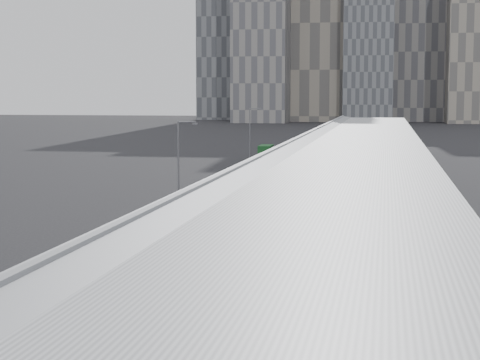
% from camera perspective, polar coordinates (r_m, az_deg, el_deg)
% --- Properties ---
extents(sidewalk, '(10.00, 170.00, 0.12)m').
position_cam_1_polar(sidewalk, '(82.28, 5.67, -1.80)').
color(sidewalk, gray).
rests_on(sidewalk, ground).
extents(lane_line, '(0.12, 160.00, 0.02)m').
position_cam_1_polar(lane_line, '(83.78, -1.51, -1.66)').
color(lane_line, gold).
rests_on(lane_line, ground).
extents(depot, '(12.45, 160.40, 7.20)m').
position_cam_1_polar(depot, '(81.65, 8.48, 0.54)').
color(depot, gray).
rests_on(depot, ground).
extents(skyline, '(145.00, 64.00, 120.00)m').
position_cam_1_polar(skyline, '(353.12, 7.46, 12.46)').
color(skyline, slate).
rests_on(skyline, ground).
extents(bus_0, '(2.76, 12.29, 3.58)m').
position_cam_1_polar(bus_0, '(37.70, -11.02, -9.08)').
color(bus_0, '#93959C').
rests_on(bus_0, ground).
extents(bus_1, '(3.08, 12.51, 3.63)m').
position_cam_1_polar(bus_1, '(47.94, -6.80, -5.72)').
color(bus_1, black).
rests_on(bus_1, ground).
extents(bus_2, '(2.71, 12.07, 3.52)m').
position_cam_1_polar(bus_2, '(63.58, -1.62, -2.80)').
color(bus_2, white).
rests_on(bus_2, ground).
extents(bus_3, '(2.89, 12.98, 3.79)m').
position_cam_1_polar(bus_3, '(75.14, -0.31, -1.34)').
color(bus_3, slate).
rests_on(bus_3, ground).
extents(bus_4, '(4.10, 14.08, 4.06)m').
position_cam_1_polar(bus_4, '(90.85, 1.83, 0.02)').
color(bus_4, '#B2B3BD').
rests_on(bus_4, ground).
extents(bus_5, '(3.13, 13.01, 3.77)m').
position_cam_1_polar(bus_5, '(102.04, 2.66, 0.62)').
color(bus_5, black).
rests_on(bus_5, ground).
extents(bus_6, '(3.67, 13.90, 4.02)m').
position_cam_1_polar(bus_6, '(117.07, 3.55, 1.37)').
color(bus_6, '#B2B2B4').
rests_on(bus_6, ground).
extents(bus_7, '(3.79, 12.94, 3.73)m').
position_cam_1_polar(bus_7, '(131.90, 4.34, 1.84)').
color(bus_7, gray).
rests_on(bus_7, ground).
extents(bus_8, '(3.25, 13.30, 3.86)m').
position_cam_1_polar(bus_8, '(144.99, 4.85, 2.23)').
color(bus_8, '#9B9CA5').
rests_on(bus_8, ground).
extents(bus_9, '(2.82, 12.64, 3.68)m').
position_cam_1_polar(bus_9, '(160.82, 5.71, 2.58)').
color(bus_9, '#161B31').
rests_on(bus_9, ground).
extents(tree_0, '(1.84, 1.84, 4.55)m').
position_cam_1_polar(tree_0, '(35.63, -5.74, -6.44)').
color(tree_0, black).
rests_on(tree_0, ground).
extents(tree_1, '(2.06, 2.06, 4.07)m').
position_cam_1_polar(tree_1, '(61.37, 1.05, -1.67)').
color(tree_1, black).
rests_on(tree_1, ground).
extents(tree_2, '(2.47, 2.47, 4.19)m').
position_cam_1_polar(tree_2, '(82.38, 3.31, 0.25)').
color(tree_2, black).
rests_on(tree_2, ground).
extents(tree_3, '(2.14, 2.14, 4.48)m').
position_cam_1_polar(tree_3, '(108.31, 5.10, 1.87)').
color(tree_3, black).
rests_on(tree_3, ground).
extents(tree_4, '(2.98, 2.98, 4.83)m').
position_cam_1_polar(tree_4, '(129.95, 5.80, 2.54)').
color(tree_4, black).
rests_on(tree_4, ground).
extents(tree_5, '(1.57, 1.57, 3.87)m').
position_cam_1_polar(tree_5, '(154.99, 6.80, 2.99)').
color(tree_5, black).
rests_on(tree_5, ground).
extents(street_lamp_near, '(2.04, 0.22, 8.71)m').
position_cam_1_polar(street_lamp_near, '(79.88, -4.27, 1.57)').
color(street_lamp_near, '#59595E').
rests_on(street_lamp_near, ground).
extents(street_lamp_far, '(2.04, 0.22, 9.28)m').
position_cam_1_polar(street_lamp_far, '(123.94, 0.78, 3.32)').
color(street_lamp_far, '#59595E').
rests_on(street_lamp_far, ground).
extents(shipping_container, '(2.39, 5.95, 2.43)m').
position_cam_1_polar(shipping_container, '(141.74, 1.84, 2.00)').
color(shipping_container, '#133D1A').
rests_on(shipping_container, ground).
extents(suv, '(2.97, 5.77, 1.56)m').
position_cam_1_polar(suv, '(151.95, 2.90, 2.10)').
color(suv, black).
rests_on(suv, ground).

